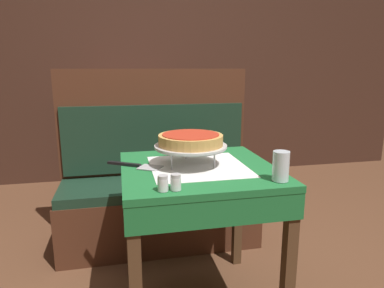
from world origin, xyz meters
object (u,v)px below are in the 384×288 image
deep_dish_pizza (191,139)px  pizza_server (136,165)px  booth_bench (159,193)px  water_glass_near (281,166)px  napkin_holder (192,143)px  salt_shaker (163,183)px  dining_table_rear (131,131)px  pepper_shaker (176,182)px  pizza_pan_stand (191,147)px  condiment_caddy (131,114)px  dining_table_front (198,186)px

deep_dish_pizza → pizza_server: bearing=172.2°
pizza_server → booth_bench: bearing=75.2°
booth_bench → water_glass_near: size_ratio=10.65×
napkin_holder → salt_shaker: bearing=-111.9°
dining_table_rear → pepper_shaker: pepper_shaker is taller
booth_bench → pepper_shaker: bearing=-92.5°
dining_table_rear → pizza_pan_stand: size_ratio=2.13×
booth_bench → pizza_pan_stand: bearing=-83.5°
water_glass_near → condiment_caddy: condiment_caddy is taller
salt_shaker → condiment_caddy: (-0.04, 2.03, 0.00)m
booth_bench → napkin_holder: 0.63m
dining_table_front → dining_table_rear: size_ratio=1.01×
booth_bench → salt_shaker: 1.11m
dining_table_rear → water_glass_near: size_ratio=5.91×
pizza_server → salt_shaker: size_ratio=4.33×
dining_table_rear → napkin_holder: 1.46m
pizza_server → water_glass_near: bearing=-30.3°
dining_table_front → pepper_shaker: bearing=-117.8°
dining_table_rear → napkin_holder: (0.29, -1.42, 0.17)m
condiment_caddy → dining_table_front: bearing=-81.9°
deep_dish_pizza → condiment_caddy: bearing=97.2°
dining_table_rear → napkin_holder: napkin_holder is taller
deep_dish_pizza → condiment_caddy: 1.73m
deep_dish_pizza → salt_shaker: deep_dish_pizza is taller
dining_table_front → pizza_pan_stand: (-0.03, 0.02, 0.19)m
dining_table_front → deep_dish_pizza: 0.23m
pizza_server → salt_shaker: 0.36m
deep_dish_pizza → napkin_holder: deep_dish_pizza is taller
pizza_pan_stand → water_glass_near: bearing=-43.5°
salt_shaker → water_glass_near: bearing=2.2°
water_glass_near → booth_bench: bearing=111.5°
dining_table_front → water_glass_near: water_glass_near is taller
dining_table_front → pepper_shaker: (-0.16, -0.30, 0.13)m
salt_shaker → napkin_holder: size_ratio=0.61×
dining_table_front → salt_shaker: (-0.21, -0.30, 0.13)m
salt_shaker → condiment_caddy: 2.03m
booth_bench → pizza_pan_stand: size_ratio=3.84×
deep_dish_pizza → dining_table_front: bearing=-34.7°
booth_bench → water_glass_near: bearing=-68.5°
pizza_pan_stand → salt_shaker: (-0.17, -0.32, -0.06)m
dining_table_rear → pizza_server: bearing=-91.3°
deep_dish_pizza → pepper_shaker: size_ratio=4.85×
pepper_shaker → water_glass_near: bearing=2.5°
dining_table_front → dining_table_rear: bearing=98.3°
dining_table_rear → booth_bench: bearing=-82.1°
napkin_holder → pizza_server: bearing=-142.1°
napkin_holder → booth_bench: bearing=110.1°
dining_table_rear → pizza_pan_stand: (0.22, -1.71, 0.22)m
dining_table_front → pizza_pan_stand: 0.19m
deep_dish_pizza → salt_shaker: bearing=-118.7°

